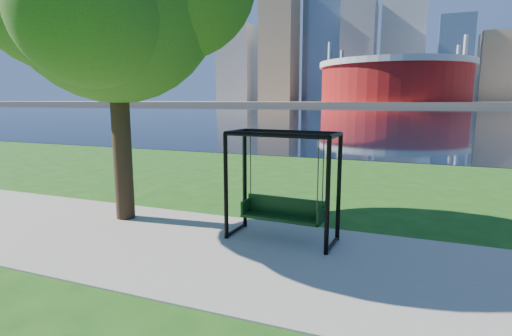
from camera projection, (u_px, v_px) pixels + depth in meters
The scene contains 7 objects.
ground at pixel (248, 245), 7.68m from camera, with size 900.00×900.00×0.00m, color #1E5114.
path at pixel (237, 253), 7.22m from camera, with size 120.00×4.00×0.03m, color #9E937F.
river at pixel (404, 112), 101.08m from camera, with size 900.00×180.00×0.02m, color black.
far_bank at pixel (413, 103), 287.73m from camera, with size 900.00×228.00×2.00m, color #937F60.
stadium at pixel (394, 80), 224.16m from camera, with size 83.00×83.00×32.00m.
skyline at pixel (410, 55), 295.73m from camera, with size 392.00×66.00×96.50m.
swing at pixel (282, 189), 7.78m from camera, with size 2.16×1.03×2.17m.
Camera 1 is at (2.86, -6.75, 2.74)m, focal length 28.00 mm.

